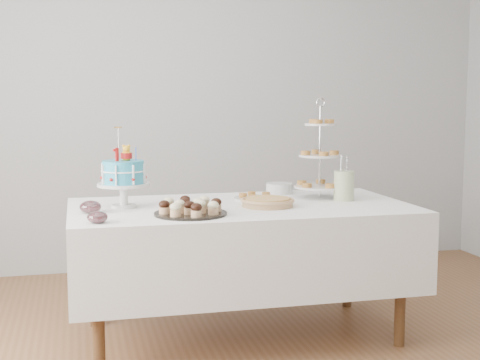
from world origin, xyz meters
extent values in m
plane|color=brown|center=(0.00, 0.00, 0.00)|extent=(5.00, 5.00, 0.00)
cube|color=#A8ABAD|center=(0.00, 2.00, 1.35)|extent=(5.00, 0.04, 2.70)
cube|color=white|center=(0.00, 0.30, 0.55)|extent=(1.92, 1.02, 0.45)
cylinder|color=#54351D|center=(-0.82, -0.07, 0.34)|extent=(0.06, 0.06, 0.67)
cylinder|color=#54351D|center=(0.82, -0.07, 0.34)|extent=(0.06, 0.06, 0.67)
cylinder|color=#54351D|center=(-0.82, 0.67, 0.34)|extent=(0.06, 0.06, 0.67)
cylinder|color=#54351D|center=(0.82, 0.67, 0.34)|extent=(0.06, 0.06, 0.67)
cylinder|color=#2EA3C7|center=(-0.65, 0.36, 0.97)|extent=(0.23, 0.23, 0.13)
torus|color=white|center=(-0.65, 0.36, 0.98)|extent=(0.24, 0.24, 0.01)
cube|color=red|center=(-0.69, 0.34, 1.07)|extent=(0.02, 0.02, 0.07)
cylinder|color=blue|center=(-0.58, 0.36, 1.07)|extent=(0.01, 0.01, 0.07)
cylinder|color=silver|center=(-0.67, 0.39, 1.12)|extent=(0.00, 0.00, 0.18)
cylinder|color=gold|center=(-0.67, 0.39, 1.22)|extent=(0.05, 0.05, 0.01)
cylinder|color=black|center=(-0.33, 0.04, 0.78)|extent=(0.38, 0.38, 0.01)
ellipsoid|color=black|center=(-0.41, 0.04, 0.83)|extent=(0.06, 0.06, 0.04)
ellipsoid|color=beige|center=(-0.26, 0.04, 0.83)|extent=(0.06, 0.06, 0.04)
cylinder|color=tan|center=(0.13, 0.21, 0.79)|extent=(0.28, 0.28, 0.04)
cylinder|color=#AC7C43|center=(0.13, 0.21, 0.81)|extent=(0.25, 0.25, 0.02)
torus|color=tan|center=(0.13, 0.21, 0.81)|extent=(0.30, 0.30, 0.02)
cylinder|color=silver|center=(0.54, 0.47, 1.05)|extent=(0.02, 0.02, 0.56)
cylinder|color=silver|center=(0.54, 0.47, 0.84)|extent=(0.31, 0.31, 0.01)
cylinder|color=silver|center=(0.54, 0.47, 1.03)|extent=(0.26, 0.26, 0.01)
cylinder|color=silver|center=(0.54, 0.47, 1.22)|extent=(0.19, 0.19, 0.01)
torus|color=silver|center=(0.54, 0.47, 1.35)|extent=(0.06, 0.01, 0.06)
cylinder|color=silver|center=(0.35, 0.70, 0.80)|extent=(0.17, 0.17, 0.07)
cylinder|color=silver|center=(0.14, 0.47, 0.78)|extent=(0.26, 0.26, 0.01)
ellipsoid|color=silver|center=(-0.81, -0.08, 0.80)|extent=(0.10, 0.10, 0.06)
cylinder|color=#570710|center=(-0.81, -0.08, 0.79)|extent=(0.07, 0.07, 0.03)
ellipsoid|color=silver|center=(-0.84, 0.23, 0.80)|extent=(0.11, 0.11, 0.07)
cylinder|color=#570710|center=(-0.84, 0.23, 0.80)|extent=(0.08, 0.08, 0.03)
cylinder|color=beige|center=(0.64, 0.32, 0.86)|extent=(0.12, 0.12, 0.18)
cylinder|color=beige|center=(0.70, 0.34, 0.87)|extent=(0.01, 0.01, 0.09)
camera|label=1|loc=(-0.90, -3.35, 1.36)|focal=50.00mm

